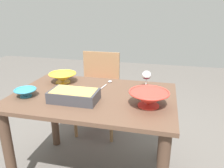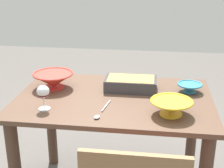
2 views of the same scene
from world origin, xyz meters
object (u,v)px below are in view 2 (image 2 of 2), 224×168
at_px(wine_glass, 43,93).
at_px(casserole_dish, 131,83).
at_px(dining_table, 114,118).
at_px(mixing_bowl, 171,106).
at_px(small_bowl, 53,80).
at_px(serving_spoon, 100,113).
at_px(serving_bowl, 190,87).

distance_m(wine_glass, casserole_dish, 0.60).
xyz_separation_m(wine_glass, casserole_dish, (-0.46, -0.38, -0.06)).
height_order(dining_table, mixing_bowl, mixing_bowl).
distance_m(small_bowl, serving_spoon, 0.52).
distance_m(mixing_bowl, small_bowl, 0.82).
bearing_deg(serving_bowl, casserole_dish, 1.04).
relative_size(wine_glass, casserole_dish, 0.43).
bearing_deg(dining_table, casserole_dish, -123.47).
bearing_deg(small_bowl, mixing_bowl, 158.03).
xyz_separation_m(dining_table, casserole_dish, (-0.09, -0.14, 0.19)).
bearing_deg(casserole_dish, wine_glass, 38.94).
distance_m(small_bowl, serving_bowl, 0.89).
height_order(casserole_dish, serving_bowl, casserole_dish).
bearing_deg(mixing_bowl, small_bowl, -21.97).
xyz_separation_m(serving_bowl, serving_spoon, (0.52, 0.40, -0.03)).
distance_m(mixing_bowl, serving_spoon, 0.39).
distance_m(wine_glass, small_bowl, 0.34).
bearing_deg(wine_glass, serving_bowl, -155.63).
relative_size(small_bowl, serving_spoon, 1.01).
distance_m(mixing_bowl, serving_bowl, 0.38).
height_order(mixing_bowl, small_bowl, small_bowl).
bearing_deg(serving_spoon, serving_bowl, -142.31).
bearing_deg(serving_spoon, dining_table, -99.85).
height_order(mixing_bowl, serving_spoon, mixing_bowl).
bearing_deg(serving_bowl, dining_table, 17.40).
bearing_deg(small_bowl, serving_bowl, -177.11).
distance_m(dining_table, serving_bowl, 0.53).
height_order(wine_glass, small_bowl, wine_glass).
xyz_separation_m(casserole_dish, serving_spoon, (0.14, 0.39, -0.04)).
bearing_deg(dining_table, wine_glass, 32.25).
height_order(wine_glass, mixing_bowl, wine_glass).
xyz_separation_m(dining_table, small_bowl, (0.42, -0.10, 0.21)).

